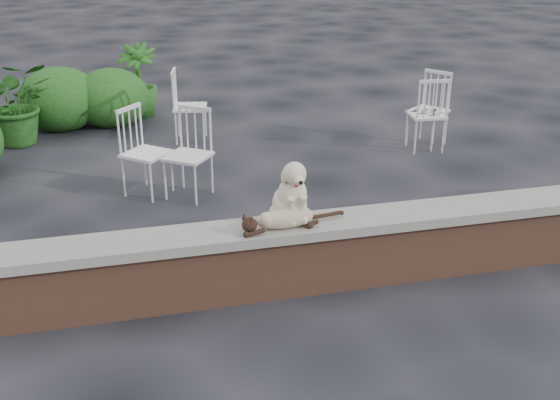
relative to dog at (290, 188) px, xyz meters
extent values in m
plane|color=black|center=(0.55, -0.09, -0.84)|extent=(60.00, 60.00, 0.00)
cube|color=brown|center=(0.55, -0.09, -0.59)|extent=(6.00, 0.30, 0.50)
cube|color=slate|center=(0.55, -0.09, -0.30)|extent=(6.20, 0.40, 0.08)
imported|color=#134414|center=(-2.47, 4.35, -0.29)|extent=(1.06, 0.95, 1.09)
imported|color=#134414|center=(-0.90, 5.29, -0.31)|extent=(0.73, 0.73, 1.06)
ellipsoid|color=#134414|center=(-1.98, 4.95, -0.44)|extent=(1.13, 1.04, 0.90)
ellipsoid|color=#134414|center=(-1.29, 4.95, -0.46)|extent=(1.06, 0.97, 0.84)
camera|label=1|loc=(-1.24, -4.66, 1.97)|focal=43.40mm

